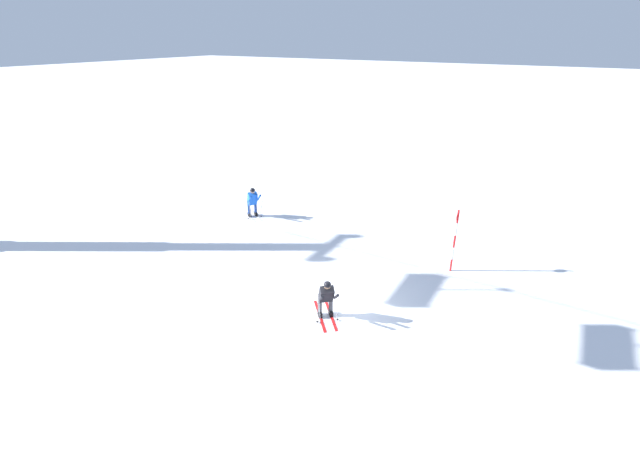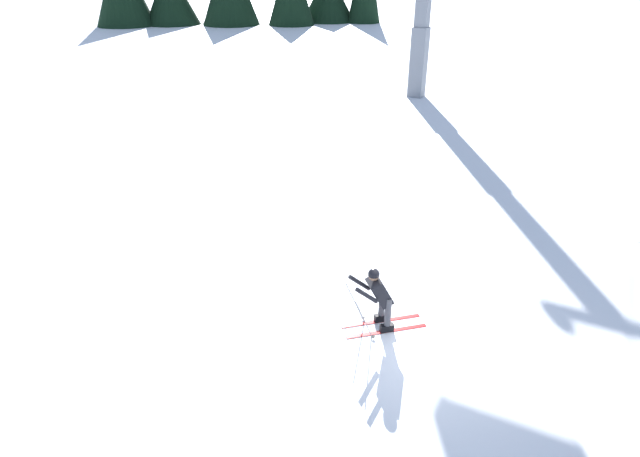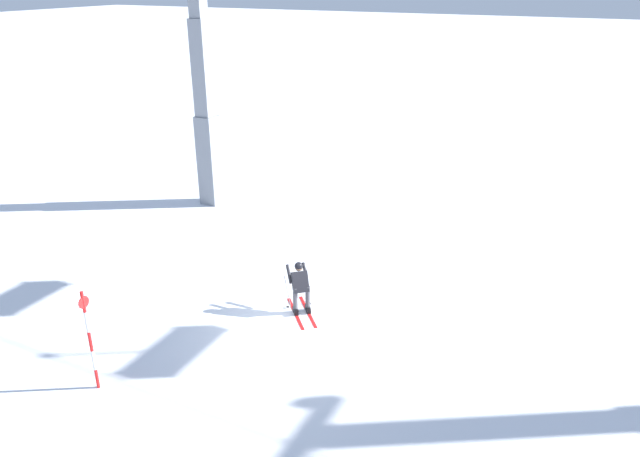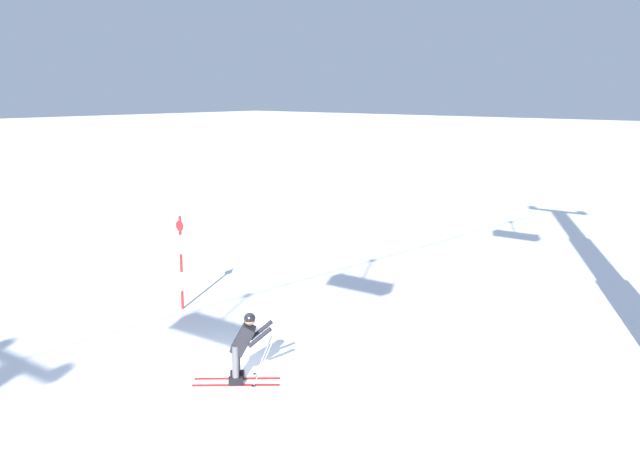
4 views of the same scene
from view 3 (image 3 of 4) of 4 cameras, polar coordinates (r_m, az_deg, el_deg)
ground_plane at (r=16.03m, az=-2.87°, el=-9.33°), size 260.00×260.00×0.00m
skier_carving_main at (r=16.30m, az=-1.93°, el=-5.42°), size 1.49×1.58×1.54m
lift_tower_near at (r=23.48m, az=-11.10°, el=13.30°), size 0.74×2.89×11.27m
trail_marker_pole at (r=14.08m, az=-21.26°, el=-9.79°), size 0.07×0.28×2.48m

